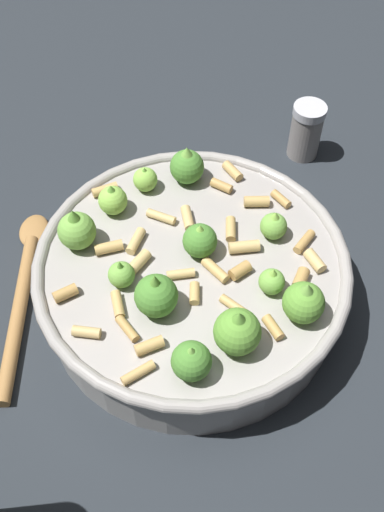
% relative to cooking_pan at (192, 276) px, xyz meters
% --- Properties ---
extents(ground_plane, '(2.40, 2.40, 0.00)m').
position_rel_cooking_pan_xyz_m(ground_plane, '(-0.00, 0.00, -0.04)').
color(ground_plane, '#23282D').
extents(cooking_pan, '(0.34, 0.34, 0.12)m').
position_rel_cooking_pan_xyz_m(cooking_pan, '(0.00, 0.00, 0.00)').
color(cooking_pan, '#9E9993').
rests_on(cooking_pan, ground).
extents(pepper_shaker, '(0.04, 0.04, 0.08)m').
position_rel_cooking_pan_xyz_m(pepper_shaker, '(0.01, 0.29, -0.00)').
color(pepper_shaker, gray).
rests_on(pepper_shaker, ground).
extents(wooden_spoon, '(0.16, 0.23, 0.02)m').
position_rel_cooking_pan_xyz_m(wooden_spoon, '(-0.17, -0.09, -0.04)').
color(wooden_spoon, '#9E703D').
rests_on(wooden_spoon, ground).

